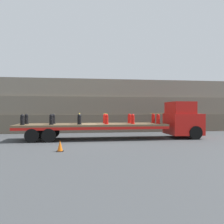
{
  "coord_description": "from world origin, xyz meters",
  "views": [
    {
      "loc": [
        -0.76,
        -16.38,
        2.21
      ],
      "look_at": [
        1.47,
        0.0,
        2.04
      ],
      "focal_mm": 35.0,
      "sensor_mm": 36.0,
      "label": 1
    }
  ],
  "objects_px": {
    "fire_hydrant_black_near_2": "(79,119)",
    "fire_hydrant_red_far_4": "(129,119)",
    "fire_hydrant_red_far_5": "(153,118)",
    "fire_hydrant_black_near_0": "(22,120)",
    "fire_hydrant_red_near_4": "(133,119)",
    "fire_hydrant_black_far_1": "(53,119)",
    "fire_hydrant_black_near_1": "(51,120)",
    "fire_hydrant_black_far_0": "(26,119)",
    "truck_cab": "(183,120)",
    "traffic_cone": "(60,146)",
    "fire_hydrant_black_far_2": "(80,119)",
    "fire_hydrant_red_near_3": "(106,119)",
    "fire_hydrant_red_far_3": "(105,119)",
    "flatbed_trailer": "(83,127)",
    "fire_hydrant_red_near_5": "(158,119)"
  },
  "relations": [
    {
      "from": "fire_hydrant_black_far_0",
      "to": "fire_hydrant_red_far_4",
      "type": "height_order",
      "value": "same"
    },
    {
      "from": "fire_hydrant_black_near_0",
      "to": "fire_hydrant_black_far_2",
      "type": "height_order",
      "value": "same"
    },
    {
      "from": "flatbed_trailer",
      "to": "fire_hydrant_black_near_2",
      "type": "distance_m",
      "value": 0.85
    },
    {
      "from": "truck_cab",
      "to": "fire_hydrant_black_far_1",
      "type": "xyz_separation_m",
      "value": [
        -10.12,
        0.57,
        0.12
      ]
    },
    {
      "from": "fire_hydrant_black_near_2",
      "to": "fire_hydrant_black_far_1",
      "type": "bearing_deg",
      "value": 149.98
    },
    {
      "from": "fire_hydrant_black_near_1",
      "to": "fire_hydrant_red_near_4",
      "type": "distance_m",
      "value": 5.88
    },
    {
      "from": "fire_hydrant_red_near_4",
      "to": "fire_hydrant_red_far_4",
      "type": "bearing_deg",
      "value": 90.0
    },
    {
      "from": "fire_hydrant_black_near_0",
      "to": "fire_hydrant_red_far_3",
      "type": "xyz_separation_m",
      "value": [
        5.88,
        1.13,
        0.0
      ]
    },
    {
      "from": "fire_hydrant_black_near_0",
      "to": "fire_hydrant_black_near_2",
      "type": "xyz_separation_m",
      "value": [
        3.92,
        0.0,
        0.0
      ]
    },
    {
      "from": "fire_hydrant_black_near_1",
      "to": "fire_hydrant_black_near_2",
      "type": "height_order",
      "value": "same"
    },
    {
      "from": "flatbed_trailer",
      "to": "fire_hydrant_red_far_3",
      "type": "bearing_deg",
      "value": 18.62
    },
    {
      "from": "flatbed_trailer",
      "to": "fire_hydrant_red_near_4",
      "type": "height_order",
      "value": "fire_hydrant_red_near_4"
    },
    {
      "from": "fire_hydrant_black_near_1",
      "to": "fire_hydrant_red_far_4",
      "type": "height_order",
      "value": "same"
    },
    {
      "from": "fire_hydrant_black_near_0",
      "to": "traffic_cone",
      "type": "distance_m",
      "value": 5.11
    },
    {
      "from": "truck_cab",
      "to": "traffic_cone",
      "type": "xyz_separation_m",
      "value": [
        -9.13,
        -4.54,
        -1.11
      ]
    },
    {
      "from": "fire_hydrant_black_far_1",
      "to": "fire_hydrant_black_near_2",
      "type": "bearing_deg",
      "value": -30.02
    },
    {
      "from": "fire_hydrant_black_far_2",
      "to": "traffic_cone",
      "type": "height_order",
      "value": "fire_hydrant_black_far_2"
    },
    {
      "from": "fire_hydrant_red_near_5",
      "to": "fire_hydrant_red_far_5",
      "type": "height_order",
      "value": "same"
    },
    {
      "from": "fire_hydrant_red_far_4",
      "to": "traffic_cone",
      "type": "distance_m",
      "value": 7.17
    },
    {
      "from": "fire_hydrant_black_near_2",
      "to": "fire_hydrant_red_near_5",
      "type": "height_order",
      "value": "same"
    },
    {
      "from": "flatbed_trailer",
      "to": "fire_hydrant_black_far_1",
      "type": "bearing_deg",
      "value": 165.81
    },
    {
      "from": "fire_hydrant_black_far_0",
      "to": "fire_hydrant_black_near_1",
      "type": "bearing_deg",
      "value": -30.02
    },
    {
      "from": "fire_hydrant_red_near_4",
      "to": "fire_hydrant_black_far_1",
      "type": "bearing_deg",
      "value": 169.1
    },
    {
      "from": "traffic_cone",
      "to": "flatbed_trailer",
      "type": "bearing_deg",
      "value": 74.72
    },
    {
      "from": "fire_hydrant_black_far_2",
      "to": "fire_hydrant_red_far_4",
      "type": "distance_m",
      "value": 3.92
    },
    {
      "from": "fire_hydrant_black_far_0",
      "to": "fire_hydrant_red_far_5",
      "type": "distance_m",
      "value": 9.8
    },
    {
      "from": "fire_hydrant_black_far_1",
      "to": "fire_hydrant_black_near_2",
      "type": "distance_m",
      "value": 2.26
    },
    {
      "from": "flatbed_trailer",
      "to": "fire_hydrant_black_near_2",
      "type": "relative_size",
      "value": 14.65
    },
    {
      "from": "traffic_cone",
      "to": "fire_hydrant_black_far_1",
      "type": "bearing_deg",
      "value": 101.04
    },
    {
      "from": "fire_hydrant_black_near_2",
      "to": "fire_hydrant_red_far_4",
      "type": "xyz_separation_m",
      "value": [
        3.92,
        1.13,
        0.0
      ]
    },
    {
      "from": "fire_hydrant_red_near_3",
      "to": "truck_cab",
      "type": "bearing_deg",
      "value": 5.21
    },
    {
      "from": "flatbed_trailer",
      "to": "fire_hydrant_red_near_3",
      "type": "distance_m",
      "value": 1.86
    },
    {
      "from": "fire_hydrant_black_near_0",
      "to": "fire_hydrant_red_near_5",
      "type": "distance_m",
      "value": 9.8
    },
    {
      "from": "fire_hydrant_red_far_3",
      "to": "fire_hydrant_red_far_5",
      "type": "relative_size",
      "value": 1.0
    },
    {
      "from": "fire_hydrant_black_near_0",
      "to": "fire_hydrant_black_far_0",
      "type": "distance_m",
      "value": 1.13
    },
    {
      "from": "fire_hydrant_red_far_3",
      "to": "fire_hydrant_black_far_2",
      "type": "bearing_deg",
      "value": 180.0
    },
    {
      "from": "fire_hydrant_black_near_0",
      "to": "fire_hydrant_red_near_3",
      "type": "relative_size",
      "value": 1.0
    },
    {
      "from": "fire_hydrant_red_far_3",
      "to": "fire_hydrant_black_far_1",
      "type": "bearing_deg",
      "value": 180.0
    },
    {
      "from": "fire_hydrant_red_near_3",
      "to": "fire_hydrant_black_near_1",
      "type": "bearing_deg",
      "value": 180.0
    },
    {
      "from": "fire_hydrant_red_far_5",
      "to": "fire_hydrant_red_far_4",
      "type": "bearing_deg",
      "value": 180.0
    },
    {
      "from": "fire_hydrant_black_near_1",
      "to": "fire_hydrant_red_near_4",
      "type": "xyz_separation_m",
      "value": [
        5.88,
        0.0,
        0.0
      ]
    },
    {
      "from": "fire_hydrant_black_near_0",
      "to": "fire_hydrant_red_near_4",
      "type": "xyz_separation_m",
      "value": [
        7.84,
        0.0,
        0.0
      ]
    },
    {
      "from": "truck_cab",
      "to": "fire_hydrant_red_far_5",
      "type": "bearing_deg",
      "value": 166.09
    },
    {
      "from": "fire_hydrant_black_far_0",
      "to": "fire_hydrant_red_far_4",
      "type": "relative_size",
      "value": 1.0
    },
    {
      "from": "flatbed_trailer",
      "to": "fire_hydrant_red_far_3",
      "type": "distance_m",
      "value": 1.86
    },
    {
      "from": "fire_hydrant_red_far_3",
      "to": "fire_hydrant_red_far_5",
      "type": "bearing_deg",
      "value": 0.0
    },
    {
      "from": "truck_cab",
      "to": "fire_hydrant_black_far_2",
      "type": "distance_m",
      "value": 8.18
    },
    {
      "from": "fire_hydrant_red_far_3",
      "to": "traffic_cone",
      "type": "height_order",
      "value": "fire_hydrant_red_far_3"
    },
    {
      "from": "fire_hydrant_black_far_1",
      "to": "fire_hydrant_red_far_5",
      "type": "bearing_deg",
      "value": 0.0
    },
    {
      "from": "fire_hydrant_red_near_3",
      "to": "fire_hydrant_red_near_5",
      "type": "xyz_separation_m",
      "value": [
        3.92,
        0.0,
        0.0
      ]
    }
  ]
}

